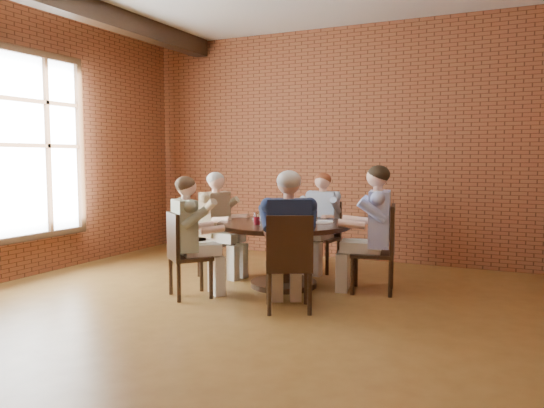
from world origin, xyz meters
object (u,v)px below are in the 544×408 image
at_px(diner_d, 190,237).
at_px(smartphone, 293,228).
at_px(diner_c, 219,225).
at_px(chair_e, 289,260).
at_px(chair_d, 183,251).
at_px(diner_b, 321,222).
at_px(chair_b, 324,233).
at_px(dining_table, 284,241).
at_px(chair_c, 214,236).
at_px(diner_a, 373,229).
at_px(chair_a, 382,246).
at_px(diner_e, 288,241).

xyz_separation_m(diner_d, smartphone, (1.03, 0.40, 0.11)).
bearing_deg(diner_c, chair_e, -118.17).
bearing_deg(smartphone, chair_e, -66.94).
bearing_deg(chair_d, smartphone, -116.30).
height_order(diner_b, chair_d, diner_b).
xyz_separation_m(diner_c, smartphone, (1.27, -0.60, 0.10)).
bearing_deg(chair_e, diner_c, -63.88).
bearing_deg(smartphone, diner_d, -154.28).
xyz_separation_m(chair_d, chair_e, (1.25, -0.03, 0.02)).
bearing_deg(chair_b, dining_table, -90.00).
relative_size(chair_b, chair_e, 0.96).
distance_m(chair_c, diner_c, 0.17).
bearing_deg(diner_a, chair_b, -145.19).
bearing_deg(dining_table, chair_a, 11.07).
bearing_deg(chair_a, chair_d, -70.07).
bearing_deg(chair_e, diner_d, -30.95).
xyz_separation_m(chair_d, smartphone, (1.08, 0.47, 0.25)).
bearing_deg(diner_b, chair_c, -138.66).
bearing_deg(chair_c, diner_d, -153.31).
bearing_deg(diner_e, chair_a, -148.67).
height_order(dining_table, diner_d, diner_d).
bearing_deg(smartphone, chair_d, -152.42).
xyz_separation_m(chair_b, smartphone, (0.19, -1.50, 0.25)).
bearing_deg(diner_c, chair_c, 90.00).
height_order(chair_c, diner_d, diner_d).
distance_m(diner_a, smartphone, 0.95).
xyz_separation_m(chair_c, chair_d, (0.27, -1.08, -0.00)).
bearing_deg(diner_b, diner_e, -73.71).
bearing_deg(chair_c, chair_e, -116.98).
distance_m(diner_d, chair_e, 1.21).
relative_size(chair_a, diner_d, 0.75).
xyz_separation_m(chair_a, chair_e, (-0.63, -1.15, -0.01)).
relative_size(dining_table, diner_d, 1.18).
bearing_deg(diner_e, dining_table, -90.00).
bearing_deg(diner_d, chair_e, -143.76).
height_order(dining_table, smartphone, smartphone).
height_order(diner_a, diner_d, diner_a).
height_order(diner_a, diner_e, diner_a).
bearing_deg(chair_c, smartphone, -105.33).
relative_size(diner_b, diner_d, 1.00).
bearing_deg(smartphone, chair_a, 44.13).
distance_m(chair_b, diner_d, 2.09).
distance_m(diner_b, diner_c, 1.35).
height_order(chair_a, chair_d, chair_a).
bearing_deg(chair_e, diner_a, -141.86).
distance_m(diner_a, diner_c, 1.97).
distance_m(chair_c, diner_d, 1.07).
xyz_separation_m(chair_a, diner_e, (-0.67, -1.07, 0.16)).
relative_size(chair_b, diner_c, 0.70).
distance_m(diner_a, chair_d, 2.11).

